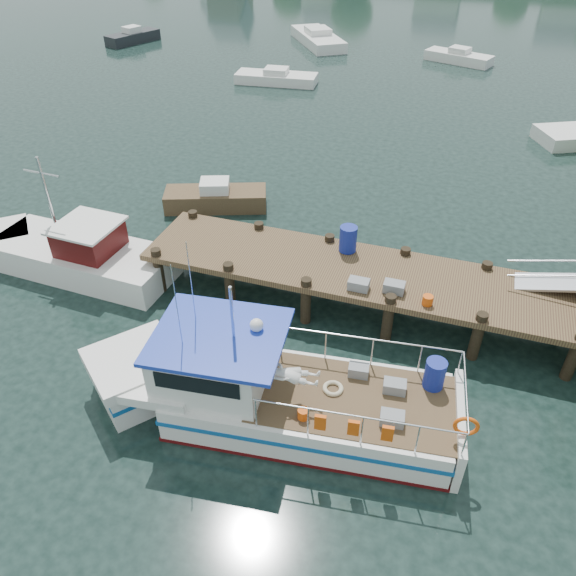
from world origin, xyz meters
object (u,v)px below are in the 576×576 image
(moored_b, at_px, (459,57))
(moored_e, at_px, (133,37))
(moored_a, at_px, (276,78))
(moored_rowboat, at_px, (216,198))
(work_boat, at_px, (73,253))
(lobster_boat, at_px, (263,390))
(moored_d, at_px, (318,38))
(dock, at_px, (567,282))

(moored_b, bearing_deg, moored_e, 169.80)
(moored_a, relative_size, moored_e, 1.16)
(moored_rowboat, height_order, moored_e, moored_e)
(work_boat, xyz_separation_m, moored_b, (10.25, 31.31, -0.26))
(lobster_boat, bearing_deg, moored_d, 97.42)
(moored_b, relative_size, moored_d, 0.69)
(work_boat, xyz_separation_m, moored_d, (-0.95, 33.25, -0.20))
(moored_a, bearing_deg, moored_e, 169.72)
(moored_e, bearing_deg, lobster_boat, -42.95)
(dock, distance_m, moored_rowboat, 13.59)
(dock, xyz_separation_m, work_boat, (-15.45, -1.15, -1.59))
(dock, height_order, moored_rowboat, dock)
(moored_a, bearing_deg, moored_b, 53.01)
(moored_rowboat, distance_m, moored_d, 27.84)
(work_boat, distance_m, moored_rowboat, 6.30)
(lobster_boat, xyz_separation_m, moored_a, (-9.13, 26.42, -0.49))
(moored_e, bearing_deg, moored_a, -12.64)
(lobster_boat, relative_size, moored_d, 1.36)
(moored_b, bearing_deg, moored_a, -156.25)
(dock, height_order, moored_b, dock)
(lobster_boat, height_order, work_boat, lobster_boat)
(lobster_boat, height_order, moored_b, lobster_boat)
(moored_a, distance_m, moored_e, 16.00)
(moored_rowboat, relative_size, moored_e, 0.92)
(moored_rowboat, height_order, moored_d, moored_d)
(lobster_boat, xyz_separation_m, moored_b, (1.71, 35.34, -0.46))
(work_boat, distance_m, moored_a, 22.40)
(dock, relative_size, moored_e, 3.54)
(moored_d, bearing_deg, dock, -67.29)
(dock, relative_size, work_boat, 2.13)
(dock, distance_m, lobster_boat, 8.75)
(work_boat, relative_size, moored_d, 1.06)
(dock, xyz_separation_m, moored_b, (-5.20, 30.16, -1.85))
(moored_rowboat, xyz_separation_m, moored_e, (-17.99, 23.20, 0.01))
(dock, bearing_deg, moored_b, 99.79)
(dock, height_order, lobster_boat, lobster_boat)
(moored_a, bearing_deg, lobster_boat, -57.38)
(moored_a, bearing_deg, work_boat, -74.93)
(work_boat, distance_m, moored_b, 32.95)
(dock, distance_m, moored_b, 30.67)
(lobster_boat, xyz_separation_m, work_boat, (-8.54, 4.03, -0.20))
(work_boat, height_order, moored_d, work_boat)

